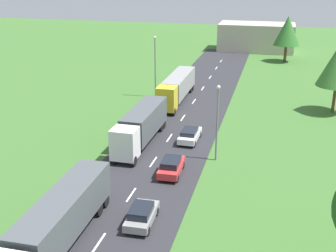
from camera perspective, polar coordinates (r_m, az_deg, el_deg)
road at (r=36.91m, az=-4.99°, el=-9.23°), size 10.00×140.00×0.06m
lane_marking_centre at (r=34.17m, az=-6.88°, el=-11.86°), size 0.16×122.21×0.01m
truck_lead at (r=30.45m, az=-14.53°, el=-12.28°), size 2.64×14.20×3.52m
truck_second at (r=46.51m, az=-3.54°, el=0.15°), size 2.60×12.17×3.68m
truck_third at (r=61.53m, az=1.18°, el=5.18°), size 2.53×14.01×3.59m
car_second at (r=32.89m, az=-3.49°, el=-11.55°), size 1.94×4.02×1.49m
car_third at (r=40.04m, az=0.43°, el=-5.30°), size 1.98×4.31×1.57m
car_fourth at (r=47.52m, az=2.87°, el=-1.15°), size 1.93×4.44×1.42m
lamppost_second at (r=42.02m, az=6.49°, el=0.90°), size 0.36×0.36×7.68m
lamppost_third at (r=63.08m, az=-1.70°, el=8.17°), size 0.36×0.36×8.90m
tree_maple at (r=90.62m, az=15.42°, el=11.95°), size 5.15×5.15×9.00m
distant_building at (r=102.24m, az=11.51°, el=11.38°), size 16.63×9.00×6.07m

